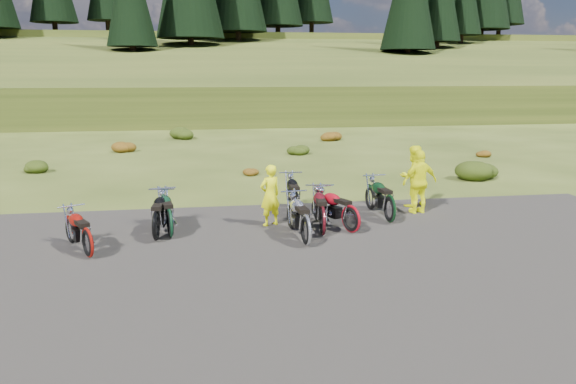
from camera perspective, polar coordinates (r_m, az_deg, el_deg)
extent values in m
plane|color=#334015|center=(13.72, 1.08, -5.23)|extent=(300.00, 300.00, 0.00)
cube|color=black|center=(11.86, 2.77, -8.09)|extent=(20.00, 12.00, 0.04)
cube|color=#303F15|center=(122.98, -7.99, 10.22)|extent=(300.00, 90.00, 9.17)
cylinder|color=black|center=(84.17, -22.57, 15.01)|extent=(0.70, 0.70, 2.20)
cylinder|color=black|center=(89.01, -17.80, 15.66)|extent=(0.70, 0.70, 2.20)
cylinder|color=black|center=(63.26, -15.44, 13.25)|extent=(0.70, 0.70, 2.20)
cylinder|color=black|center=(68.95, -9.83, 14.38)|extent=(0.70, 0.70, 2.20)
cylinder|color=black|center=(75.18, -5.07, 15.23)|extent=(0.70, 0.70, 2.20)
cylinder|color=black|center=(81.83, -1.03, 15.87)|extent=(0.70, 0.70, 2.20)
cylinder|color=black|center=(88.80, 2.41, 16.22)|extent=(0.70, 0.70, 2.20)
cylinder|color=black|center=(66.14, 12.01, 13.18)|extent=(0.70, 0.70, 2.20)
cylinder|color=black|center=(73.98, 14.84, 13.85)|extent=(0.70, 0.70, 2.20)
cylinder|color=black|center=(81.97, 17.13, 14.37)|extent=(0.70, 0.70, 2.20)
cylinder|color=black|center=(90.06, 19.02, 14.77)|extent=(0.70, 0.70, 2.20)
cylinder|color=black|center=(98.24, 20.60, 15.10)|extent=(0.70, 0.70, 2.20)
ellipsoid|color=#1E330C|center=(25.42, -24.39, 2.52)|extent=(1.03, 1.03, 0.61)
ellipsoid|color=#72340E|center=(29.98, -16.41, 4.60)|extent=(1.30, 1.30, 0.77)
ellipsoid|color=#1E330C|center=(34.99, -10.60, 6.05)|extent=(1.56, 1.56, 0.92)
ellipsoid|color=#72340E|center=(22.51, -3.99, 2.26)|extent=(0.77, 0.77, 0.45)
ellipsoid|color=#1E330C|center=(28.06, 0.97, 4.44)|extent=(1.03, 1.03, 0.61)
ellipsoid|color=#72340E|center=(33.79, 4.30, 5.87)|extent=(1.30, 1.30, 0.77)
ellipsoid|color=#1E330C|center=(22.91, 18.74, 2.41)|extent=(1.56, 1.56, 0.92)
ellipsoid|color=#72340E|center=(28.92, 19.00, 3.85)|extent=(0.77, 0.77, 0.45)
imported|color=#DBE10B|center=(15.00, -1.84, -0.44)|extent=(0.71, 0.61, 1.65)
imported|color=#DBE10B|center=(17.52, 12.57, 1.49)|extent=(1.09, 0.96, 1.87)
imported|color=#DBE10B|center=(16.74, 13.23, 0.92)|extent=(1.15, 0.63, 1.86)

